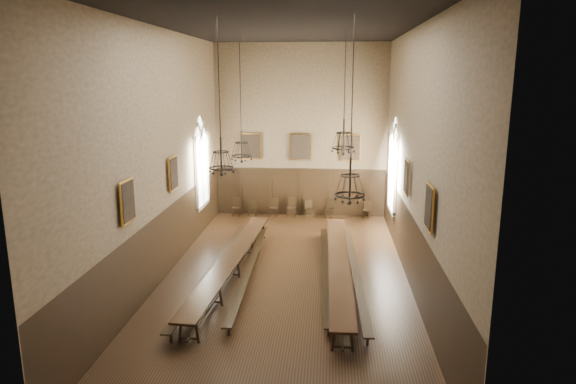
# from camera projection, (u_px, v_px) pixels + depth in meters

# --- Properties ---
(floor) EXTENTS (9.00, 18.00, 0.02)m
(floor) POSITION_uv_depth(u_px,v_px,m) (286.00, 278.00, 18.99)
(floor) COLOR black
(floor) RESTS_ON ground
(ceiling) EXTENTS (9.00, 18.00, 0.02)m
(ceiling) POSITION_uv_depth(u_px,v_px,m) (285.00, 24.00, 17.01)
(ceiling) COLOR black
(ceiling) RESTS_ON ground
(wall_back) EXTENTS (9.00, 0.02, 9.00)m
(wall_back) POSITION_uv_depth(u_px,v_px,m) (301.00, 131.00, 26.76)
(wall_back) COLOR #8A7255
(wall_back) RESTS_ON ground
(wall_front) EXTENTS (9.00, 0.02, 9.00)m
(wall_front) POSITION_uv_depth(u_px,v_px,m) (242.00, 235.00, 9.24)
(wall_front) COLOR #8A7255
(wall_front) RESTS_ON ground
(wall_left) EXTENTS (0.02, 18.00, 9.00)m
(wall_left) POSITION_uv_depth(u_px,v_px,m) (160.00, 156.00, 18.37)
(wall_left) COLOR #8A7255
(wall_left) RESTS_ON ground
(wall_right) EXTENTS (0.02, 18.00, 9.00)m
(wall_right) POSITION_uv_depth(u_px,v_px,m) (416.00, 160.00, 17.64)
(wall_right) COLOR #8A7255
(wall_right) RESTS_ON ground
(wainscot_panelling) EXTENTS (9.00, 18.00, 2.50)m
(wainscot_panelling) POSITION_uv_depth(u_px,v_px,m) (286.00, 246.00, 18.72)
(wainscot_panelling) COLOR black
(wainscot_panelling) RESTS_ON floor
(table_left) EXTENTS (1.43, 10.75, 0.84)m
(table_left) POSITION_uv_depth(u_px,v_px,m) (232.00, 267.00, 18.98)
(table_left) COLOR black
(table_left) RESTS_ON floor
(table_right) EXTENTS (0.86, 10.80, 0.84)m
(table_right) POSITION_uv_depth(u_px,v_px,m) (338.00, 271.00, 18.58)
(table_right) COLOR black
(table_right) RESTS_ON floor
(bench_left_outer) EXTENTS (0.68, 10.46, 0.47)m
(bench_left_outer) POSITION_uv_depth(u_px,v_px,m) (215.00, 270.00, 18.99)
(bench_left_outer) COLOR black
(bench_left_outer) RESTS_ON floor
(bench_left_inner) EXTENTS (0.51, 10.04, 0.45)m
(bench_left_inner) POSITION_uv_depth(u_px,v_px,m) (250.00, 268.00, 19.22)
(bench_left_inner) COLOR black
(bench_left_inner) RESTS_ON floor
(bench_right_inner) EXTENTS (0.60, 9.64, 0.43)m
(bench_right_inner) POSITION_uv_depth(u_px,v_px,m) (325.00, 270.00, 19.01)
(bench_right_inner) COLOR black
(bench_right_inner) RESTS_ON floor
(bench_right_outer) EXTENTS (0.60, 9.96, 0.45)m
(bench_right_outer) POSITION_uv_depth(u_px,v_px,m) (355.00, 274.00, 18.64)
(bench_right_outer) COLOR black
(bench_right_outer) RESTS_ON floor
(chair_0) EXTENTS (0.46, 0.46, 0.95)m
(chair_0) POSITION_uv_depth(u_px,v_px,m) (236.00, 210.00, 27.47)
(chair_0) COLOR black
(chair_0) RESTS_ON floor
(chair_1) EXTENTS (0.40, 0.40, 0.89)m
(chair_1) POSITION_uv_depth(u_px,v_px,m) (252.00, 211.00, 27.44)
(chair_1) COLOR black
(chair_1) RESTS_ON floor
(chair_2) EXTENTS (0.50, 0.50, 0.96)m
(chair_2) POSITION_uv_depth(u_px,v_px,m) (273.00, 211.00, 27.36)
(chair_2) COLOR black
(chair_2) RESTS_ON floor
(chair_3) EXTENTS (0.47, 0.47, 0.99)m
(chair_3) POSITION_uv_depth(u_px,v_px,m) (292.00, 211.00, 27.32)
(chair_3) COLOR black
(chair_3) RESTS_ON floor
(chair_4) EXTENTS (0.50, 0.50, 0.89)m
(chair_4) POSITION_uv_depth(u_px,v_px,m) (309.00, 212.00, 27.23)
(chair_4) COLOR black
(chair_4) RESTS_ON floor
(chair_5) EXTENTS (0.52, 0.52, 0.99)m
(chair_5) POSITION_uv_depth(u_px,v_px,m) (330.00, 212.00, 27.16)
(chair_5) COLOR black
(chair_5) RESTS_ON floor
(chair_7) EXTENTS (0.52, 0.52, 0.93)m
(chair_7) POSITION_uv_depth(u_px,v_px,m) (367.00, 213.00, 26.90)
(chair_7) COLOR black
(chair_7) RESTS_ON floor
(chandelier_back_left) EXTENTS (0.85, 0.85, 5.04)m
(chandelier_back_left) POSITION_uv_depth(u_px,v_px,m) (241.00, 148.00, 20.99)
(chandelier_back_left) COLOR black
(chandelier_back_left) RESTS_ON ceiling
(chandelier_back_right) EXTENTS (0.93, 0.93, 4.64)m
(chandelier_back_right) POSITION_uv_depth(u_px,v_px,m) (343.00, 141.00, 20.34)
(chandelier_back_right) COLOR black
(chandelier_back_right) RESTS_ON ceiling
(chandelier_front_left) EXTENTS (0.77, 0.77, 4.58)m
(chandelier_front_left) POSITION_uv_depth(u_px,v_px,m) (221.00, 157.00, 15.63)
(chandelier_front_left) COLOR black
(chandelier_front_left) RESTS_ON ceiling
(chandelier_front_right) EXTENTS (0.91, 0.91, 5.32)m
(chandelier_front_right) POSITION_uv_depth(u_px,v_px,m) (350.00, 184.00, 15.24)
(chandelier_front_right) COLOR black
(chandelier_front_right) RESTS_ON ceiling
(portrait_back_0) EXTENTS (1.10, 0.12, 1.40)m
(portrait_back_0) POSITION_uv_depth(u_px,v_px,m) (251.00, 146.00, 27.02)
(portrait_back_0) COLOR #BE872D
(portrait_back_0) RESTS_ON wall_back
(portrait_back_1) EXTENTS (1.10, 0.12, 1.40)m
(portrait_back_1) POSITION_uv_depth(u_px,v_px,m) (300.00, 147.00, 26.81)
(portrait_back_1) COLOR #BE872D
(portrait_back_1) RESTS_ON wall_back
(portrait_back_2) EXTENTS (1.10, 0.12, 1.40)m
(portrait_back_2) POSITION_uv_depth(u_px,v_px,m) (350.00, 148.00, 26.60)
(portrait_back_2) COLOR #BE872D
(portrait_back_2) RESTS_ON wall_back
(portrait_left_0) EXTENTS (0.12, 1.00, 1.30)m
(portrait_left_0) POSITION_uv_depth(u_px,v_px,m) (173.00, 173.00, 19.50)
(portrait_left_0) COLOR #BE872D
(portrait_left_0) RESTS_ON wall_left
(portrait_left_1) EXTENTS (0.12, 1.00, 1.30)m
(portrait_left_1) POSITION_uv_depth(u_px,v_px,m) (127.00, 201.00, 15.13)
(portrait_left_1) COLOR #BE872D
(portrait_left_1) RESTS_ON wall_left
(portrait_right_0) EXTENTS (0.12, 1.00, 1.30)m
(portrait_right_0) POSITION_uv_depth(u_px,v_px,m) (407.00, 177.00, 18.80)
(portrait_right_0) COLOR #BE872D
(portrait_right_0) RESTS_ON wall_right
(portrait_right_1) EXTENTS (0.12, 1.00, 1.30)m
(portrait_right_1) POSITION_uv_depth(u_px,v_px,m) (429.00, 207.00, 14.42)
(portrait_right_1) COLOR #BE872D
(portrait_right_1) RESTS_ON wall_right
(window_right) EXTENTS (0.20, 2.20, 4.60)m
(window_right) POSITION_uv_depth(u_px,v_px,m) (393.00, 165.00, 23.23)
(window_right) COLOR white
(window_right) RESTS_ON wall_right
(window_left) EXTENTS (0.20, 2.20, 4.60)m
(window_left) POSITION_uv_depth(u_px,v_px,m) (201.00, 162.00, 23.95)
(window_left) COLOR white
(window_left) RESTS_ON wall_left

